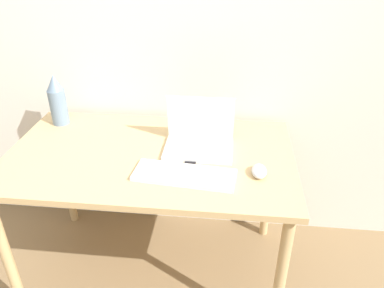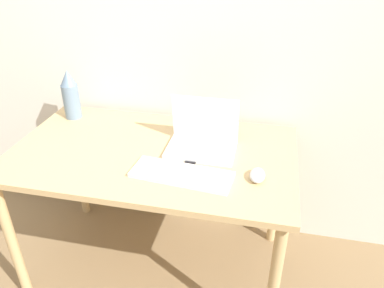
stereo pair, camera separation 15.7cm
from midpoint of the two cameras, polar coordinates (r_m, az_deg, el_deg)
wall_back at (r=2.04m, az=-6.84°, el=17.22°), size 6.00×0.05×2.50m
desk at (r=1.85m, az=-8.79°, el=-3.71°), size 1.36×0.80×0.77m
laptop at (r=1.80m, az=-1.36°, el=0.89°), size 0.32×0.23×0.25m
keyboard at (r=1.61m, az=-3.96°, el=-4.81°), size 0.45×0.20×0.02m
mouse at (r=1.63m, az=7.49°, el=-4.20°), size 0.07×0.11×0.04m
vase at (r=2.16m, az=-21.84°, el=6.15°), size 0.09×0.09×0.28m
mp3_player at (r=1.72m, az=-2.79°, el=-2.54°), size 0.05×0.05×0.01m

